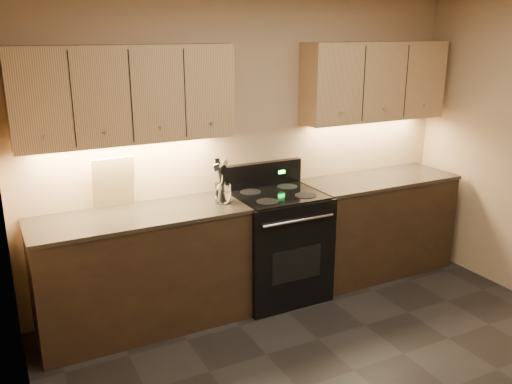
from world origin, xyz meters
TOP-DOWN VIEW (x-y plane):
  - wall_back at (0.00, 2.00)m, footprint 4.00×0.04m
  - wall_left at (-2.00, 0.00)m, footprint 0.04×4.00m
  - counter_left at (-1.10, 1.70)m, footprint 1.62×0.62m
  - counter_right at (1.18, 1.70)m, footprint 1.46×0.62m
  - stove at (0.08, 1.68)m, footprint 0.76×0.68m
  - upper_cab_left at (-1.10, 1.85)m, footprint 1.60×0.30m
  - upper_cab_right at (1.18, 1.85)m, footprint 1.44×0.30m
  - outlet_plate at (-1.30, 1.99)m, footprint 0.08×0.01m
  - utensil_crock at (-0.42, 1.68)m, footprint 0.16×0.16m
  - cutting_board at (-1.22, 1.95)m, footprint 0.33×0.12m
  - wooden_spoon at (-0.46, 1.67)m, footprint 0.13×0.07m
  - black_spoon at (-0.42, 1.69)m, footprint 0.08×0.13m
  - black_turner at (-0.42, 1.66)m, footprint 0.12×0.17m
  - steel_spatula at (-0.40, 1.68)m, footprint 0.18×0.12m

SIDE VIEW (x-z plane):
  - counter_left at x=-1.10m, z-range 0.00..0.93m
  - counter_right at x=1.18m, z-range 0.00..0.93m
  - stove at x=0.08m, z-range -0.09..1.05m
  - utensil_crock at x=-0.42m, z-range 0.92..1.08m
  - black_spoon at x=-0.42m, z-range 0.94..1.25m
  - steel_spatula at x=-0.40m, z-range 0.94..1.28m
  - wooden_spoon at x=-0.46m, z-range 0.94..1.28m
  - outlet_plate at x=-1.30m, z-range 1.06..1.18m
  - black_turner at x=-0.42m, z-range 0.94..1.30m
  - cutting_board at x=-1.22m, z-range 0.93..1.33m
  - wall_back at x=0.00m, z-range 0.00..2.60m
  - wall_left at x=-2.00m, z-range 0.00..2.60m
  - upper_cab_left at x=-1.10m, z-range 1.45..2.15m
  - upper_cab_right at x=1.18m, z-range 1.45..2.15m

